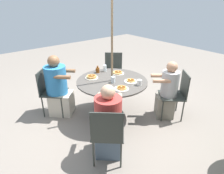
{
  "coord_description": "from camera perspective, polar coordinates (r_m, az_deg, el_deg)",
  "views": [
    {
      "loc": [
        2.06,
        2.54,
        2.14
      ],
      "look_at": [
        0.0,
        0.0,
        0.6
      ],
      "focal_mm": 32.0,
      "sensor_mm": 36.0,
      "label": 1
    }
  ],
  "objects": [
    {
      "name": "drinking_glass_a",
      "position": [
        3.97,
        -2.05,
        5.38
      ],
      "size": [
        0.06,
        0.06,
        0.13
      ],
      "primitive_type": "cylinder",
      "color": "silver",
      "rests_on": "patio_table"
    },
    {
      "name": "patio_chair_south",
      "position": [
        3.82,
        18.03,
        -1.49
      ],
      "size": [
        0.6,
        0.6,
        0.88
      ],
      "rotation": [
        0.0,
        0.0,
        -2.28
      ],
      "color": "#333833",
      "rests_on": "ground"
    },
    {
      "name": "patio_chair_east",
      "position": [
        2.66,
        -1.3,
        -12.81
      ],
      "size": [
        0.61,
        0.61,
        0.88
      ],
      "rotation": [
        0.0,
        0.0,
        -3.87
      ],
      "color": "#333833",
      "rests_on": "ground"
    },
    {
      "name": "pancake_plate_c",
      "position": [
        3.87,
        1.71,
        4.08
      ],
      "size": [
        0.24,
        0.24,
        0.05
      ],
      "color": "silver",
      "rests_on": "patio_table"
    },
    {
      "name": "patio_table",
      "position": [
        3.61,
        0.0,
        0.19
      ],
      "size": [
        1.27,
        1.27,
        0.73
      ],
      "color": "#4C4742",
      "rests_on": "ground"
    },
    {
      "name": "diner_north",
      "position": [
        3.86,
        -15.05,
        -0.48
      ],
      "size": [
        0.6,
        0.6,
        1.16
      ],
      "rotation": [
        0.0,
        0.0,
        0.8
      ],
      "color": "beige",
      "rests_on": "ground"
    },
    {
      "name": "pancake_plate_b",
      "position": [
        3.52,
        5.41,
        1.74
      ],
      "size": [
        0.24,
        0.24,
        0.05
      ],
      "color": "silver",
      "rests_on": "patio_table"
    },
    {
      "name": "patio_chair_north",
      "position": [
        3.93,
        -17.42,
        -0.6
      ],
      "size": [
        0.61,
        0.61,
        0.88
      ],
      "rotation": [
        0.0,
        0.0,
        0.8
      ],
      "color": "#333833",
      "rests_on": "ground"
    },
    {
      "name": "umbrella_pole",
      "position": [
        3.44,
        0.0,
        7.4
      ],
      "size": [
        0.04,
        0.04,
        2.18
      ],
      "primitive_type": "cylinder",
      "color": "#846B4C",
      "rests_on": "ground"
    },
    {
      "name": "drinking_glass_b",
      "position": [
        3.46,
        0.35,
        2.14
      ],
      "size": [
        0.07,
        0.07,
        0.11
      ],
      "primitive_type": "cylinder",
      "color": "silver",
      "rests_on": "patio_table"
    },
    {
      "name": "coffee_cup",
      "position": [
        3.4,
        7.84,
        1.29
      ],
      "size": [
        0.08,
        0.08,
        0.09
      ],
      "color": "white",
      "rests_on": "patio_table"
    },
    {
      "name": "ground_plane",
      "position": [
        3.91,
        0.0,
        -7.96
      ],
      "size": [
        12.0,
        12.0,
        0.0
      ],
      "primitive_type": "plane",
      "color": "gray"
    },
    {
      "name": "pancake_plate_a",
      "position": [
        3.67,
        -5.81,
        2.86
      ],
      "size": [
        0.24,
        0.24,
        0.06
      ],
      "color": "silver",
      "rests_on": "patio_table"
    },
    {
      "name": "patio_chair_west",
      "position": [
        4.74,
        0.4,
        5.07
      ],
      "size": [
        0.6,
        0.6,
        0.88
      ],
      "rotation": [
        0.0,
        0.0,
        -0.71
      ],
      "color": "#333833",
      "rests_on": "ground"
    },
    {
      "name": "diner_south",
      "position": [
        3.77,
        15.53,
        -1.47
      ],
      "size": [
        0.53,
        0.52,
        1.09
      ],
      "rotation": [
        0.0,
        0.0,
        -2.28
      ],
      "color": "gray",
      "rests_on": "ground"
    },
    {
      "name": "syrup_bottle",
      "position": [
        3.91,
        -4.13,
        4.86
      ],
      "size": [
        0.09,
        0.07,
        0.14
      ],
      "color": "brown",
      "rests_on": "patio_table"
    },
    {
      "name": "pancake_plate_d",
      "position": [
        3.24,
        2.77,
        -0.35
      ],
      "size": [
        0.24,
        0.24,
        0.05
      ],
      "color": "silver",
      "rests_on": "patio_table"
    },
    {
      "name": "diner_east",
      "position": [
        2.8,
        -1.04,
        -10.65
      ],
      "size": [
        0.59,
        0.6,
        1.11
      ],
      "rotation": [
        0.0,
        0.0,
        -3.87
      ],
      "color": "slate",
      "rests_on": "ground"
    }
  ]
}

